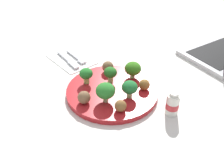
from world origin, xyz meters
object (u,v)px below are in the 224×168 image
at_px(plate, 112,91).
at_px(meatball_back_right, 84,97).
at_px(broccoli_floret_far_rim, 130,88).
at_px(meatball_center, 144,85).
at_px(napkin, 72,59).
at_px(meatball_front_right, 121,106).
at_px(knife, 68,60).
at_px(yogurt_bottle, 172,104).
at_px(fork, 77,57).
at_px(broccoli_floret_mid_left, 86,74).
at_px(broccoli_floret_mid_right, 134,69).
at_px(meatball_front_left, 108,67).
at_px(broccoli_floret_near_rim, 110,73).
at_px(broccoli_floret_front_right, 105,91).

height_order(plate, meatball_back_right, meatball_back_right).
distance_m(broccoli_floret_far_rim, meatball_center, 0.06).
distance_m(plate, napkin, 0.26).
distance_m(meatball_front_right, meatball_center, 0.12).
bearing_deg(knife, plate, -4.61).
bearing_deg(meatball_front_right, meatball_back_right, -153.70).
height_order(broccoli_floret_far_rim, yogurt_bottle, yogurt_bottle).
bearing_deg(knife, broccoli_floret_far_rim, -1.72).
distance_m(fork, knife, 0.04).
distance_m(napkin, fork, 0.02).
height_order(napkin, knife, knife).
height_order(broccoli_floret_mid_left, broccoli_floret_mid_right, broccoli_floret_mid_right).
bearing_deg(knife, napkin, 106.71).
bearing_deg(meatball_center, meatball_front_left, -176.36).
bearing_deg(broccoli_floret_mid_left, plate, 21.27).
relative_size(plate, broccoli_floret_mid_left, 5.50).
relative_size(napkin, fork, 1.40).
bearing_deg(broccoli_floret_far_rim, meatball_front_left, 160.65).
height_order(broccoli_floret_far_rim, napkin, broccoli_floret_far_rim).
distance_m(broccoli_floret_mid_left, napkin, 0.19).
bearing_deg(broccoli_floret_near_rim, broccoli_floret_mid_right, 62.54).
xyz_separation_m(broccoli_floret_near_rim, meatball_center, (0.10, 0.05, -0.02)).
xyz_separation_m(broccoli_floret_near_rim, meatball_front_left, (-0.05, 0.04, -0.01)).
relative_size(meatball_back_right, fork, 0.30).
bearing_deg(meatball_front_left, plate, -36.95).
height_order(broccoli_floret_front_right, meatball_front_right, broccoli_floret_front_right).
bearing_deg(meatball_front_left, broccoli_floret_mid_left, -90.89).
height_order(knife, yogurt_bottle, yogurt_bottle).
height_order(broccoli_floret_near_rim, knife, broccoli_floret_near_rim).
relative_size(plate, broccoli_floret_front_right, 4.70).
relative_size(broccoli_floret_front_right, yogurt_bottle, 0.81).
distance_m(plate, broccoli_floret_front_right, 0.07).
relative_size(broccoli_floret_mid_right, napkin, 0.32).
relative_size(plate, meatball_center, 8.37).
xyz_separation_m(meatball_front_right, meatball_center, (-0.02, 0.12, 0.00)).
distance_m(plate, broccoli_floret_mid_right, 0.10).
height_order(plate, yogurt_bottle, yogurt_bottle).
bearing_deg(yogurt_bottle, meatball_center, 171.91).
relative_size(broccoli_floret_near_rim, meatball_center, 1.56).
relative_size(broccoli_floret_mid_right, meatball_front_left, 1.44).
relative_size(broccoli_floret_mid_left, yogurt_bottle, 0.70).
relative_size(plate, broccoli_floret_mid_right, 5.13).
height_order(meatball_front_left, yogurt_bottle, yogurt_bottle).
distance_m(meatball_front_right, meatball_front_left, 0.20).
distance_m(meatball_center, meatball_front_left, 0.15).
relative_size(plate, napkin, 1.65).
bearing_deg(napkin, meatball_back_right, -30.03).
relative_size(broccoli_floret_far_rim, napkin, 0.31).
distance_m(broccoli_floret_mid_left, yogurt_bottle, 0.28).
relative_size(knife, yogurt_bottle, 1.99).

